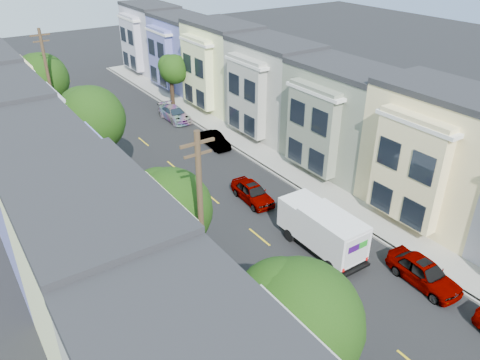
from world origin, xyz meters
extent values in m
plane|color=black|center=(0.00, 0.00, 0.00)|extent=(160.00, 160.00, 0.00)
cube|color=black|center=(0.00, 15.00, 0.01)|extent=(12.00, 70.00, 0.02)
cube|color=gray|center=(-6.05, 15.00, 0.07)|extent=(0.30, 70.00, 0.15)
cube|color=gray|center=(6.05, 15.00, 0.07)|extent=(0.30, 70.00, 0.15)
cube|color=gray|center=(-7.35, 15.00, 0.07)|extent=(2.60, 70.00, 0.15)
cube|color=gray|center=(7.35, 15.00, 0.07)|extent=(2.60, 70.00, 0.15)
cube|color=gold|center=(0.00, 15.00, 0.00)|extent=(0.12, 70.00, 0.01)
cube|color=gray|center=(-11.15, 15.00, 0.00)|extent=(5.00, 70.00, 8.50)
cube|color=gray|center=(11.15, 15.00, 0.00)|extent=(5.00, 70.00, 8.50)
sphere|color=#214110|center=(-6.30, -4.65, 5.10)|extent=(4.70, 4.70, 4.70)
cylinder|color=black|center=(-6.60, 5.47, 1.49)|extent=(0.44, 0.44, 2.99)
sphere|color=#214110|center=(-6.30, 5.47, 4.54)|extent=(4.45, 4.45, 4.45)
cylinder|color=black|center=(-6.60, 17.36, 2.01)|extent=(0.44, 0.44, 4.02)
sphere|color=#214110|center=(-6.30, 17.36, 5.66)|extent=(4.70, 4.70, 4.70)
cylinder|color=black|center=(-6.60, 31.11, 1.77)|extent=(0.44, 0.44, 3.54)
sphere|color=#214110|center=(-6.30, 31.11, 5.18)|extent=(4.70, 4.70, 4.70)
cylinder|color=black|center=(6.60, 31.05, 1.49)|extent=(0.44, 0.44, 2.98)
sphere|color=#214110|center=(6.90, 31.05, 4.07)|extent=(3.10, 3.10, 3.10)
cylinder|color=#42301E|center=(-6.30, 2.00, 5.00)|extent=(0.26, 0.26, 10.00)
cube|color=#42301E|center=(-6.30, 2.00, 9.60)|extent=(1.60, 0.12, 0.12)
cylinder|color=#42301E|center=(-6.30, 28.00, 5.00)|extent=(0.26, 0.26, 10.00)
cube|color=#42301E|center=(-6.30, 28.00, 9.60)|extent=(1.60, 0.12, 0.12)
cube|color=white|center=(2.33, 2.05, 1.70)|extent=(2.19, 3.92, 2.14)
cube|color=white|center=(2.33, 4.92, 1.61)|extent=(2.19, 1.82, 1.97)
cube|color=black|center=(2.33, 2.87, 0.52)|extent=(2.01, 5.63, 0.22)
cube|color=#2D0A51|center=(2.01, 0.09, 1.96)|extent=(0.82, 0.04, 0.40)
cube|color=#198C1E|center=(2.74, 0.09, 1.96)|extent=(0.64, 0.04, 0.40)
cylinder|color=black|center=(1.34, 0.97, 0.41)|extent=(0.26, 0.82, 0.82)
cylinder|color=black|center=(3.31, 0.97, 0.41)|extent=(0.26, 0.82, 0.82)
cylinder|color=black|center=(1.34, 4.65, 0.41)|extent=(0.26, 0.82, 0.82)
cylinder|color=black|center=(3.31, 4.65, 0.41)|extent=(0.26, 0.82, 0.82)
imported|color=black|center=(2.24, 9.92, 0.69)|extent=(1.88, 4.34, 1.38)
imported|color=#B0B6BC|center=(-4.90, -1.24, 0.67)|extent=(1.76, 4.22, 1.35)
imported|color=#570913|center=(-4.90, 13.93, 0.76)|extent=(3.04, 5.66, 1.51)
imported|color=white|center=(4.90, -2.54, 0.74)|extent=(2.02, 4.66, 1.48)
imported|color=black|center=(4.90, 19.46, 0.61)|extent=(1.45, 3.73, 1.23)
imported|color=black|center=(4.90, 27.29, 0.67)|extent=(1.92, 4.50, 1.35)
camera|label=1|loc=(-14.65, -13.49, 17.42)|focal=35.00mm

